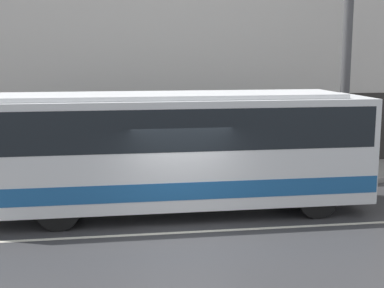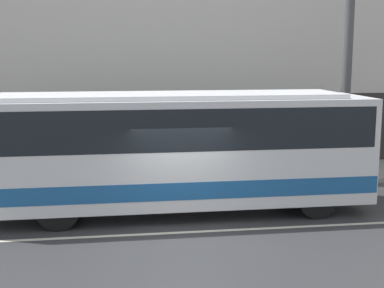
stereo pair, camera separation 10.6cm
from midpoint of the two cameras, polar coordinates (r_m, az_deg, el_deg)
ground_plane at (r=13.19m, az=-1.00°, el=-9.42°), size 60.00×60.00×0.00m
sidewalk at (r=18.49m, az=-3.36°, el=-3.60°), size 60.00×3.13×0.16m
building_facade at (r=19.77m, az=-4.02°, el=14.49°), size 60.00×0.35×12.39m
lane_stripe at (r=13.19m, az=-1.01°, el=-9.40°), size 54.00×0.14×0.01m
transit_bus at (r=14.40m, az=-2.36°, el=-0.25°), size 10.69×2.51×3.26m
utility_pole_near at (r=18.46m, az=15.96°, el=8.52°), size 0.31×0.31×7.81m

